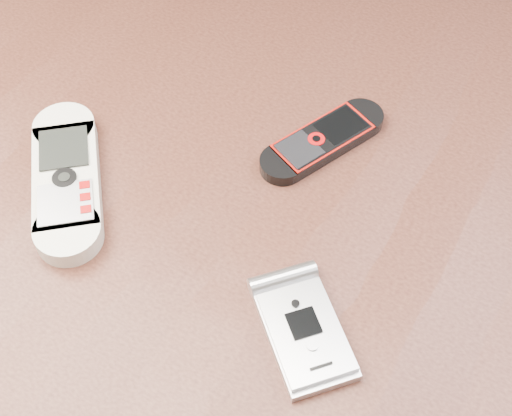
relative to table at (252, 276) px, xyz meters
The scene contains 4 objects.
table is the anchor object (origin of this frame).
nokia_white 0.20m from the table, 161.29° to the right, with size 0.06×0.17×0.02m, color silver.
nokia_black_red 0.15m from the table, 78.66° to the left, with size 0.04×0.13×0.01m, color black.
motorola_razr 0.17m from the table, 41.43° to the right, with size 0.05×0.11×0.02m, color silver.
Camera 1 is at (0.18, -0.31, 1.24)m, focal length 50.00 mm.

